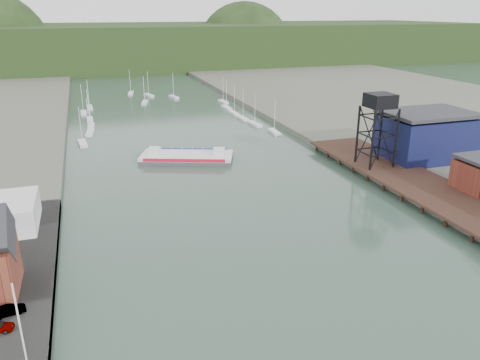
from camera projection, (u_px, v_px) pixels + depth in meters
east_pier at (419, 183)px, 94.97m from camera, size 14.00×70.00×2.45m
flagpole at (23, 342)px, 41.12m from camera, size 0.16×0.16×12.00m
lift_tower at (380, 105)px, 101.25m from camera, size 6.50×6.50×16.00m
blue_shed at (426, 136)px, 110.41m from camera, size 20.50×14.50×11.30m
marina_sailboats at (162, 112)px, 167.92m from camera, size 57.71×92.65×0.90m
distant_hills at (114, 49)px, 308.50m from camera, size 500.00×120.00×80.00m
chain_ferry at (187, 157)px, 115.29m from camera, size 24.01×16.19×3.21m
car_west_b at (9, 310)px, 54.40m from camera, size 3.76×1.92×1.18m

